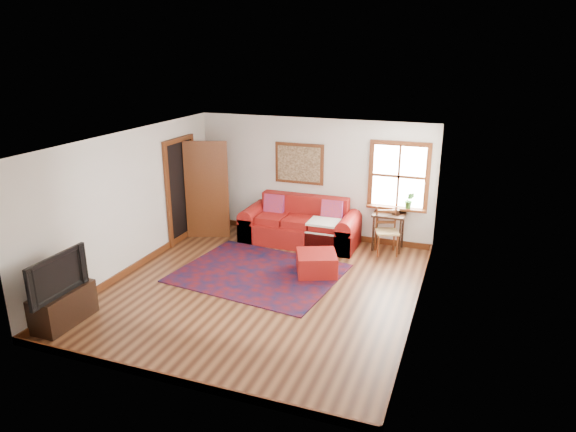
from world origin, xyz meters
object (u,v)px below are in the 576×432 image
at_px(side_table, 389,220).
at_px(media_cabinet, 64,306).
at_px(red_ottoman, 317,263).
at_px(ladder_back_chair, 386,229).
at_px(red_leather_sofa, 301,228).

distance_m(side_table, media_cabinet, 6.00).
bearing_deg(media_cabinet, side_table, 49.14).
relative_size(red_ottoman, ladder_back_chair, 0.75).
height_order(side_table, ladder_back_chair, ladder_back_chair).
height_order(red_leather_sofa, ladder_back_chair, red_leather_sofa).
xyz_separation_m(red_ottoman, ladder_back_chair, (0.98, 1.41, 0.30)).
distance_m(red_ottoman, side_table, 1.94).
distance_m(red_leather_sofa, ladder_back_chair, 1.76).
xyz_separation_m(red_leather_sofa, side_table, (1.76, 0.21, 0.31)).
bearing_deg(ladder_back_chair, red_ottoman, -124.60).
relative_size(red_ottoman, media_cabinet, 0.72).
height_order(red_ottoman, ladder_back_chair, ladder_back_chair).
relative_size(red_leather_sofa, red_ottoman, 3.48).
xyz_separation_m(red_ottoman, media_cabinet, (-2.94, -2.91, 0.07)).
distance_m(red_leather_sofa, media_cabinet, 4.83).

